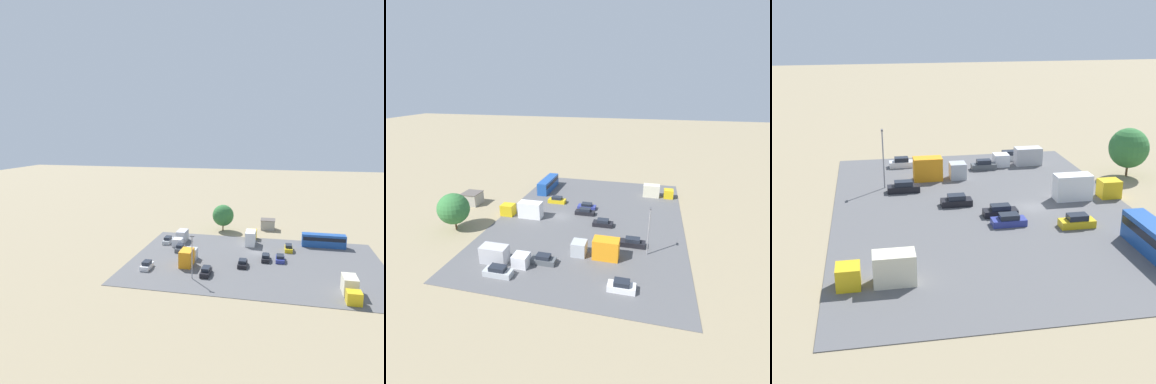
# 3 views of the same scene
# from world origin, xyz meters

# --- Properties ---
(ground_plane) EXTENTS (400.00, 400.00, 0.00)m
(ground_plane) POSITION_xyz_m (0.00, 0.00, 0.00)
(ground_plane) COLOR gray
(parking_lot_surface) EXTENTS (55.35, 39.01, 0.08)m
(parking_lot_surface) POSITION_xyz_m (0.00, 6.63, 0.04)
(parking_lot_surface) COLOR #565659
(parking_lot_surface) RESTS_ON ground
(shed_building) EXTENTS (4.24, 4.15, 3.02)m
(shed_building) POSITION_xyz_m (-1.92, -23.18, 1.52)
(shed_building) COLOR #9E998E
(shed_building) RESTS_ON ground
(bus) EXTENTS (10.57, 2.63, 3.25)m
(bus) POSITION_xyz_m (-16.17, -8.53, 1.83)
(bus) COLOR #1E4C9E
(bus) RESTS_ON ground
(parked_car_0) EXTENTS (1.74, 4.37, 1.47)m
(parked_car_0) POSITION_xyz_m (-2.32, 5.01, 0.69)
(parked_car_0) COLOR black
(parked_car_0) RESTS_ON ground
(parked_car_1) EXTENTS (1.84, 4.29, 1.61)m
(parked_car_1) POSITION_xyz_m (-7.54, -3.25, 0.75)
(parked_car_1) COLOR gold
(parked_car_1) RESTS_ON ground
(parked_car_2) EXTENTS (1.93, 4.22, 1.44)m
(parked_car_2) POSITION_xyz_m (-5.51, 4.74, 0.68)
(parked_car_2) COLOR navy
(parked_car_2) RESTS_ON ground
(parked_car_3) EXTENTS (1.88, 4.16, 1.49)m
(parked_car_3) POSITION_xyz_m (2.43, 9.88, 0.70)
(parked_car_3) COLOR black
(parked_car_3) RESTS_ON ground
(parked_car_4) EXTENTS (1.81, 4.48, 1.65)m
(parked_car_4) POSITION_xyz_m (23.19, -2.98, 0.77)
(parked_car_4) COLOR #ADB2B7
(parked_car_4) RESTS_ON ground
(parked_car_5) EXTENTS (1.73, 4.07, 1.63)m
(parked_car_5) POSITION_xyz_m (18.38, 2.67, 0.76)
(parked_car_5) COLOR #4C5156
(parked_car_5) RESTS_ON ground
(parked_car_6) EXTENTS (1.82, 4.62, 1.63)m
(parked_car_6) POSITION_xyz_m (9.23, 16.46, 0.76)
(parked_car_6) COLOR black
(parked_car_6) RESTS_ON ground
(parked_car_7) EXTENTS (1.86, 4.04, 1.65)m
(parked_car_7) POSITION_xyz_m (22.18, 15.86, 0.77)
(parked_car_7) COLOR silver
(parked_car_7) RESTS_ON ground
(parked_truck_0) EXTENTS (2.48, 7.57, 3.16)m
(parked_truck_0) POSITION_xyz_m (-17.69, 20.51, 1.53)
(parked_truck_0) COLOR gold
(parked_truck_0) RESTS_ON ground
(parked_truck_1) EXTENTS (2.42, 8.15, 2.92)m
(parked_truck_1) POSITION_xyz_m (19.88, -3.98, 1.42)
(parked_truck_1) COLOR silver
(parked_truck_1) RESTS_ON ground
(parked_truck_2) EXTENTS (2.44, 9.39, 3.55)m
(parked_truck_2) POSITION_xyz_m (1.97, -7.83, 1.71)
(parked_truck_2) COLOR gold
(parked_truck_2) RESTS_ON ground
(parked_truck_3) EXTENTS (2.58, 8.06, 3.54)m
(parked_truck_3) POSITION_xyz_m (14.32, 11.04, 1.70)
(parked_truck_3) COLOR #ADB2B7
(parked_truck_3) RESTS_ON ground
(tree_near_shed) EXTENTS (6.24, 6.24, 7.68)m
(tree_near_shed) POSITION_xyz_m (10.97, -18.84, 4.55)
(tree_near_shed) COLOR brown
(tree_near_shed) RESTS_ON ground
(light_pole_lot_centre) EXTENTS (0.90, 0.28, 8.77)m
(light_pole_lot_centre) POSITION_xyz_m (11.54, 19.09, 4.90)
(light_pole_lot_centre) COLOR gray
(light_pole_lot_centre) RESTS_ON ground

